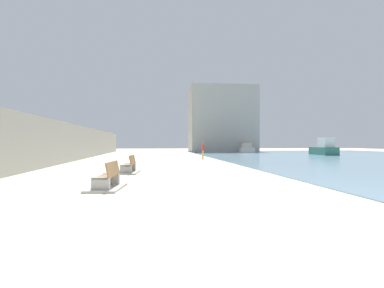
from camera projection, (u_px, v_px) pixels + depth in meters
The scene contains 8 objects.
ground_plane at pixel (155, 161), 27.15m from camera, with size 120.00×120.00×0.00m, color beige.
seawall at pixel (67, 143), 26.21m from camera, with size 0.80×64.00×3.29m, color #9E9E99.
bench_near at pixel (107, 182), 10.95m from camera, with size 1.33×2.21×0.98m.
bench_far at pixel (129, 169), 16.66m from camera, with size 1.27×2.18×0.98m.
person_walking at pixel (203, 149), 30.77m from camera, with size 0.24×0.52×1.74m.
boat_mid_bay at pixel (245, 149), 53.94m from camera, with size 2.77×5.23×1.62m.
boat_distant at pixel (324, 149), 40.88m from camera, with size 2.39×5.21×2.30m.
harbor_building at pixel (223, 119), 56.47m from camera, with size 12.00×6.00×11.94m, color #9E9E99.
Camera 1 is at (-0.20, -9.34, 1.64)m, focal length 28.86 mm.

